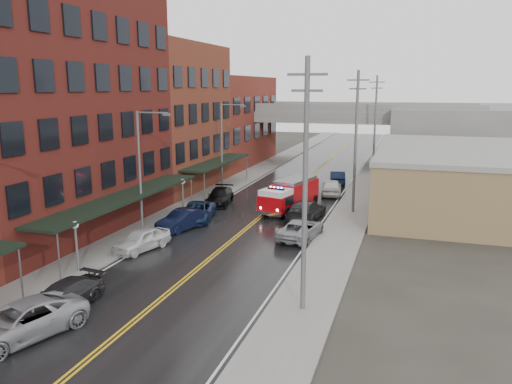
% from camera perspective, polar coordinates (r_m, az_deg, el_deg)
% --- Properties ---
extents(road, '(11.00, 160.00, 0.02)m').
position_cam_1_polar(road, '(40.39, -0.07, -3.35)').
color(road, black).
rests_on(road, ground).
extents(sidewalk_left, '(3.00, 160.00, 0.15)m').
position_cam_1_polar(sidewalk_left, '(43.09, -9.37, -2.45)').
color(sidewalk_left, slate).
rests_on(sidewalk_left, ground).
extents(sidewalk_right, '(3.00, 160.00, 0.15)m').
position_cam_1_polar(sidewalk_right, '(38.86, 10.26, -4.07)').
color(sidewalk_right, slate).
rests_on(sidewalk_right, ground).
extents(curb_left, '(0.30, 160.00, 0.15)m').
position_cam_1_polar(curb_left, '(42.38, -7.38, -2.63)').
color(curb_left, gray).
rests_on(curb_left, ground).
extents(curb_right, '(0.30, 160.00, 0.15)m').
position_cam_1_polar(curb_right, '(39.09, 7.86, -3.89)').
color(curb_right, gray).
rests_on(curb_right, ground).
extents(brick_building_b, '(9.00, 20.00, 18.00)m').
position_cam_1_polar(brick_building_b, '(39.28, -22.48, 8.62)').
color(brick_building_b, '#521815').
rests_on(brick_building_b, ground).
extents(brick_building_c, '(9.00, 15.00, 15.00)m').
position_cam_1_polar(brick_building_c, '(53.94, -10.30, 8.39)').
color(brick_building_c, brown).
rests_on(brick_building_c, ground).
extents(brick_building_far, '(9.00, 20.00, 12.00)m').
position_cam_1_polar(brick_building_far, '(69.96, -3.50, 8.10)').
color(brick_building_far, maroon).
rests_on(brick_building_far, ground).
extents(tan_building, '(14.00, 22.00, 5.00)m').
position_cam_1_polar(tan_building, '(47.99, 22.33, 1.24)').
color(tan_building, olive).
rests_on(tan_building, ground).
extents(right_far_block, '(18.00, 30.00, 8.00)m').
position_cam_1_polar(right_far_block, '(77.64, 22.25, 6.14)').
color(right_far_block, slate).
rests_on(right_far_block, ground).
extents(awning_1, '(2.60, 18.00, 3.09)m').
position_cam_1_polar(awning_1, '(36.61, -14.74, -0.56)').
color(awning_1, black).
rests_on(awning_1, ground).
extents(awning_2, '(2.60, 13.00, 3.09)m').
position_cam_1_polar(awning_2, '(51.96, -4.43, 3.41)').
color(awning_2, black).
rests_on(awning_2, ground).
extents(globe_lamp_1, '(0.44, 0.44, 3.12)m').
position_cam_1_polar(globe_lamp_1, '(30.62, -19.92, -4.63)').
color(globe_lamp_1, '#59595B').
rests_on(globe_lamp_1, ground).
extents(globe_lamp_2, '(0.44, 0.44, 3.12)m').
position_cam_1_polar(globe_lamp_2, '(42.20, -8.38, 0.40)').
color(globe_lamp_2, '#59595B').
rests_on(globe_lamp_2, ground).
extents(street_lamp_1, '(2.64, 0.22, 9.00)m').
position_cam_1_polar(street_lamp_1, '(36.56, -12.84, 3.02)').
color(street_lamp_1, '#59595B').
rests_on(street_lamp_1, ground).
extents(street_lamp_2, '(2.64, 0.22, 9.00)m').
position_cam_1_polar(street_lamp_2, '(50.88, -3.69, 5.74)').
color(street_lamp_2, '#59595B').
rests_on(street_lamp_2, ground).
extents(utility_pole_0, '(1.80, 0.24, 12.00)m').
position_cam_1_polar(utility_pole_0, '(23.01, 5.64, 0.95)').
color(utility_pole_0, '#59595B').
rests_on(utility_pole_0, ground).
extents(utility_pole_1, '(1.80, 0.24, 12.00)m').
position_cam_1_polar(utility_pole_1, '(42.59, 11.33, 5.84)').
color(utility_pole_1, '#59595B').
rests_on(utility_pole_1, ground).
extents(utility_pole_2, '(1.80, 0.24, 12.00)m').
position_cam_1_polar(utility_pole_2, '(62.44, 13.45, 7.62)').
color(utility_pole_2, '#59595B').
rests_on(utility_pole_2, ground).
extents(overpass, '(40.00, 10.00, 7.50)m').
position_cam_1_polar(overpass, '(70.28, 7.97, 8.02)').
color(overpass, slate).
rests_on(overpass, ground).
extents(fire_truck, '(4.22, 7.69, 2.68)m').
position_cam_1_polar(fire_truck, '(43.73, 3.83, -0.24)').
color(fire_truck, '#B2080E').
rests_on(fire_truck, ground).
extents(parked_car_left_2, '(4.32, 6.17, 1.57)m').
position_cam_1_polar(parked_car_left_2, '(24.37, -25.31, -13.21)').
color(parked_car_left_2, '#919398').
rests_on(parked_car_left_2, ground).
extents(parked_car_left_3, '(2.37, 4.76, 1.33)m').
position_cam_1_polar(parked_car_left_3, '(26.54, -21.18, -11.06)').
color(parked_car_left_3, '#242426').
rests_on(parked_car_left_3, ground).
extents(parked_car_left_4, '(2.81, 4.61, 1.47)m').
position_cam_1_polar(parked_car_left_4, '(34.09, -12.95, -5.31)').
color(parked_car_left_4, silver).
rests_on(parked_car_left_4, ground).
extents(parked_car_left_5, '(2.86, 4.90, 1.53)m').
position_cam_1_polar(parked_car_left_5, '(38.32, -8.39, -3.16)').
color(parked_car_left_5, black).
rests_on(parked_car_left_5, ground).
extents(parked_car_left_6, '(3.43, 5.64, 1.46)m').
position_cam_1_polar(parked_car_left_6, '(40.75, -6.80, -2.26)').
color(parked_car_left_6, '#122344').
rests_on(parked_car_left_6, ground).
extents(parked_car_left_7, '(2.92, 5.31, 1.46)m').
position_cam_1_polar(parked_car_left_7, '(46.26, -4.17, -0.49)').
color(parked_car_left_7, black).
rests_on(parked_car_left_7, ground).
extents(parked_car_right_0, '(2.90, 5.30, 1.41)m').
position_cam_1_polar(parked_car_right_0, '(35.85, 5.12, -4.24)').
color(parked_car_right_0, gray).
rests_on(parked_car_right_0, ground).
extents(parked_car_right_1, '(2.70, 5.66, 1.59)m').
position_cam_1_polar(parked_car_right_1, '(41.02, 5.75, -2.04)').
color(parked_car_right_1, black).
rests_on(parked_car_right_1, ground).
extents(parked_car_right_2, '(2.58, 5.01, 1.63)m').
position_cam_1_polar(parked_car_right_2, '(50.47, 8.63, 0.55)').
color(parked_car_right_2, white).
rests_on(parked_car_right_2, ground).
extents(parked_car_right_3, '(2.41, 4.75, 1.49)m').
position_cam_1_polar(parked_car_right_3, '(56.36, 9.27, 1.65)').
color(parked_car_right_3, black).
rests_on(parked_car_right_3, ground).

